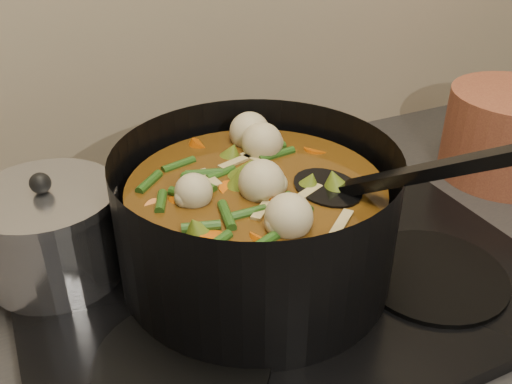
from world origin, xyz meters
name	(u,v)px	position (x,y,z in m)	size (l,w,h in m)	color
stovetop	(267,258)	(0.00, 1.93, 0.92)	(0.62, 0.54, 0.03)	black
stockpot	(257,220)	(-0.03, 1.90, 1.01)	(0.40, 0.43, 0.24)	black
saucepan	(51,233)	(-0.25, 2.01, 0.99)	(0.17, 0.17, 0.14)	silver
terracotta_crock	(509,134)	(0.46, 1.98, 0.98)	(0.20, 0.20, 0.14)	#9A5432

